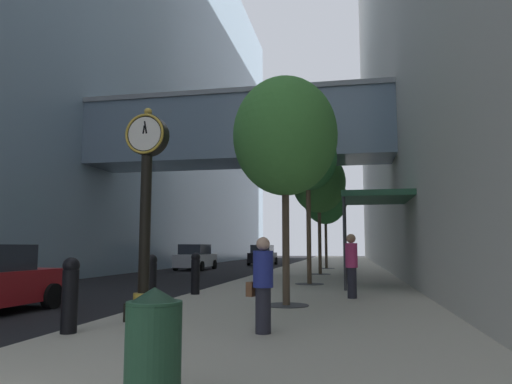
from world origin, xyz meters
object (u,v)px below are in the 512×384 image
object	(u,v)px
bollard_fourth	(195,272)
trash_bin	(153,343)
street_tree_mid_far	(319,183)
pedestrian_by_clock	(352,264)
car_black_far	(263,255)
pedestrian_walking	(263,283)
street_clock	(146,201)
street_tree_far	(325,199)
street_tree_mid_near	(308,158)
bollard_second	(70,293)
bollard_third	(151,280)
car_white_mid	(196,258)
street_tree_near	(285,137)

from	to	relation	value
bollard_fourth	trash_bin	distance (m)	10.12
street_tree_mid_far	trash_bin	size ratio (longest dim) A/B	6.19
pedestrian_by_clock	car_black_far	world-z (taller)	pedestrian_by_clock
trash_bin	pedestrian_walking	bearing A→B (deg)	84.46
street_clock	pedestrian_walking	size ratio (longest dim) A/B	2.67
street_tree_far	bollard_fourth	bearing A→B (deg)	-99.52
bollard_fourth	street_tree_mid_near	bearing A→B (deg)	56.38
street_tree_mid_far	car_black_far	xyz separation A→B (m)	(-5.89, 15.59, -4.15)
street_clock	street_tree_mid_near	distance (m)	10.35
street_clock	bollard_fourth	size ratio (longest dim) A/B	3.40
bollard_second	bollard_third	xyz separation A→B (m)	(0.00, 3.32, 0.00)
bollard_third	bollard_fourth	xyz separation A→B (m)	(0.00, 3.32, 0.00)
bollard_third	pedestrian_by_clock	world-z (taller)	pedestrian_by_clock
street_tree_mid_near	car_white_mid	distance (m)	16.17
bollard_fourth	pedestrian_by_clock	xyz separation A→B (m)	(4.65, -0.23, 0.30)
bollard_third	street_tree_far	bearing A→B (deg)	81.93
street_clock	street_tree_mid_far	xyz separation A→B (m)	(2.44, 16.54, 2.52)
street_tree_mid_near	street_clock	bearing A→B (deg)	-104.07
trash_bin	car_white_mid	xyz separation A→B (m)	(-8.58, 27.20, 0.16)
street_clock	pedestrian_by_clock	bearing A→B (deg)	50.54
bollard_fourth	street_tree_near	bearing A→B (deg)	-36.00
street_tree_mid_far	pedestrian_by_clock	size ratio (longest dim) A/B	3.64
street_tree_mid_far	car_white_mid	distance (m)	11.48
street_tree_mid_far	car_white_mid	size ratio (longest dim) A/B	1.53
street_tree_near	car_white_mid	world-z (taller)	street_tree_near
bollard_fourth	car_white_mid	world-z (taller)	car_white_mid
bollard_third	trash_bin	bearing A→B (deg)	-66.33
street_tree_mid_near	trash_bin	xyz separation A→B (m)	(-0.25, -14.33, -4.36)
pedestrian_walking	pedestrian_by_clock	distance (m)	5.99
bollard_second	street_tree_mid_far	world-z (taller)	street_tree_mid_far
street_tree_mid_near	car_black_far	distance (m)	23.55
trash_bin	car_white_mid	world-z (taller)	car_white_mid
street_tree_near	car_black_far	distance (m)	30.03
street_tree_mid_far	street_tree_far	xyz separation A→B (m)	(0.00, 6.82, -0.24)
car_white_mid	pedestrian_walking	bearing A→B (deg)	-69.19
bollard_third	bollard_fourth	distance (m)	3.32
street_tree_mid_near	street_tree_far	bearing A→B (deg)	90.00
car_black_far	pedestrian_by_clock	bearing A→B (deg)	-74.65
street_tree_mid_far	pedestrian_walking	xyz separation A→B (m)	(0.11, -17.46, -4.01)
bollard_second	car_white_mid	size ratio (longest dim) A/B	0.29
bollard_second	street_tree_near	world-z (taller)	street_tree_near
bollard_second	street_tree_mid_far	xyz separation A→B (m)	(3.06, 18.06, 4.19)
street_tree_mid_near	street_tree_mid_far	xyz separation A→B (m)	(-0.00, 6.82, -0.06)
street_tree_mid_near	car_black_far	world-z (taller)	street_tree_mid_near
street_tree_near	pedestrian_walking	world-z (taller)	street_tree_near
bollard_third	pedestrian_walking	world-z (taller)	pedestrian_walking
bollard_fourth	pedestrian_walking	world-z (taller)	pedestrian_walking
street_tree_near	car_white_mid	xyz separation A→B (m)	(-8.83, 19.70, -3.51)
street_tree_mid_near	street_tree_far	world-z (taller)	street_tree_far
pedestrian_walking	car_white_mid	xyz separation A→B (m)	(-8.94, 23.51, -0.13)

